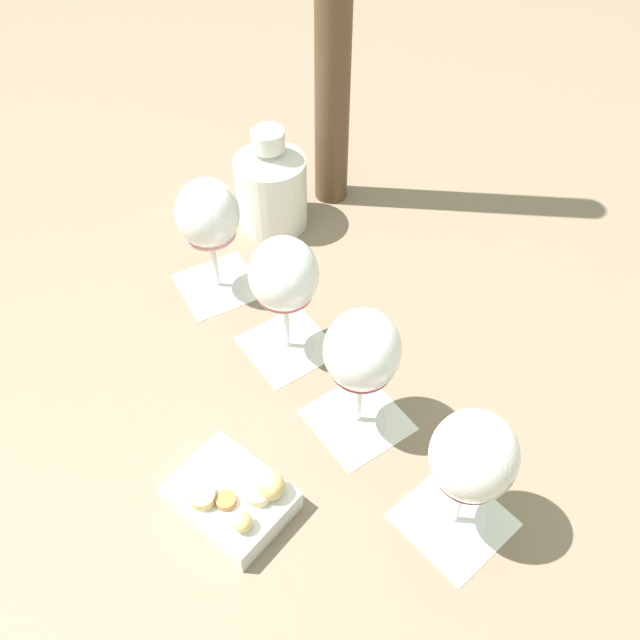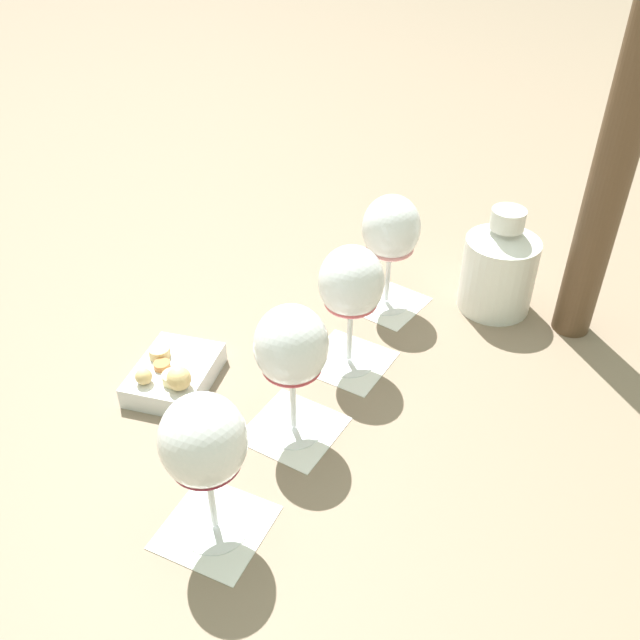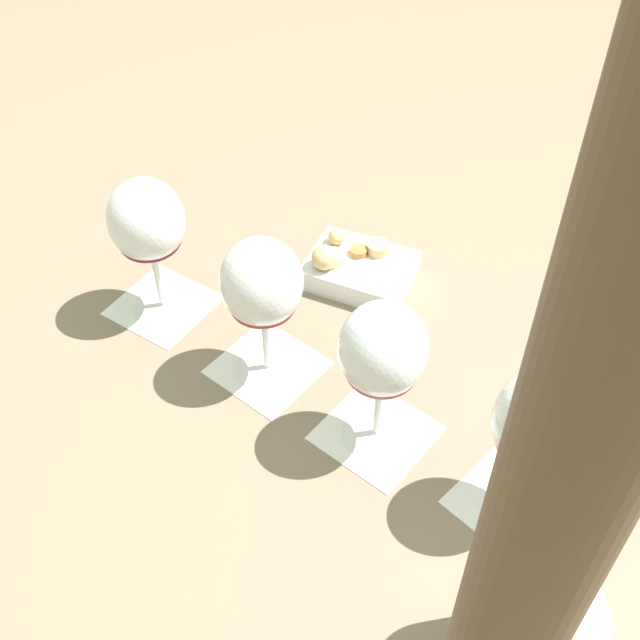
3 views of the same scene
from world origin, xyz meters
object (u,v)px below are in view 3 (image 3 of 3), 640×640
wine_glass_1 (383,355)px  ceramic_vase (526,637)px  wine_glass_0 (540,427)px  umbrella_pole (530,573)px  wine_glass_2 (262,288)px  wine_glass_3 (147,226)px  snack_dish (357,268)px

wine_glass_1 → ceramic_vase: 0.28m
wine_glass_0 → umbrella_pole: 0.38m
wine_glass_2 → umbrella_pole: (-0.47, 0.03, 0.25)m
wine_glass_1 → wine_glass_2: bearing=29.4°
wine_glass_1 → umbrella_pole: 0.43m
wine_glass_1 → wine_glass_3: 0.32m
wine_glass_2 → wine_glass_3: same height
ceramic_vase → snack_dish: (0.50, -0.09, -0.05)m
wine_glass_1 → wine_glass_0: bearing=-145.3°
snack_dish → umbrella_pole: bearing=161.3°
wine_glass_1 → wine_glass_2: same height
wine_glass_1 → umbrella_pole: bearing=162.1°
wine_glass_2 → ceramic_vase: bearing=-169.9°
wine_glass_0 → wine_glass_3: size_ratio=1.00×
snack_dish → wine_glass_2: bearing=121.5°
wine_glass_2 → wine_glass_0: bearing=-147.9°
wine_glass_1 → ceramic_vase: (-0.27, 0.00, -0.05)m
wine_glass_1 → snack_dish: wine_glass_1 is taller
wine_glass_3 → ceramic_vase: (-0.55, -0.16, -0.05)m
wine_glass_2 → umbrella_pole: 0.53m
wine_glass_2 → wine_glass_1: bearing=-150.6°
ceramic_vase → snack_dish: 0.51m
ceramic_vase → umbrella_pole: 0.33m
wine_glass_0 → wine_glass_1: (0.13, 0.09, -0.00)m
umbrella_pole → wine_glass_2: bearing=-4.0°
wine_glass_3 → umbrella_pole: (-0.61, -0.05, 0.25)m
wine_glass_3 → snack_dish: (-0.05, -0.24, -0.11)m
wine_glass_0 → wine_glass_2: 0.31m
umbrella_pole → wine_glass_3: bearing=4.8°
wine_glass_2 → wine_glass_3: (0.15, 0.08, -0.00)m
wine_glass_3 → ceramic_vase: size_ratio=1.09×
wine_glass_0 → snack_dish: 0.38m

